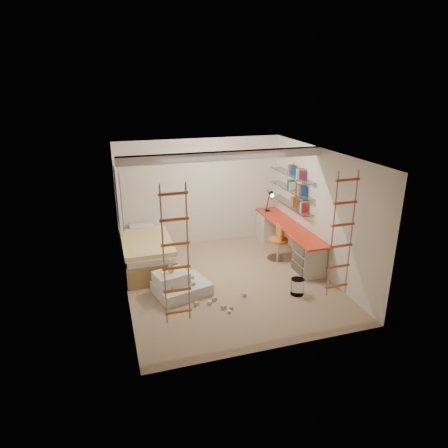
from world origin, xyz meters
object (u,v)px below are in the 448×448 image
object	(u,v)px
bed	(147,252)
swivel_chair	(278,247)
desk	(288,239)
play_platform	(179,285)

from	to	relation	value
bed	swivel_chair	world-z (taller)	swivel_chair
desk	swivel_chair	bearing A→B (deg)	-149.83
desk	play_platform	world-z (taller)	desk
bed	play_platform	size ratio (longest dim) A/B	1.73
desk	play_platform	distance (m)	2.95
desk	play_platform	size ratio (longest dim) A/B	2.43
desk	swivel_chair	distance (m)	0.38
desk	play_platform	xyz separation A→B (m)	(-2.76, -1.01, -0.23)
desk	bed	distance (m)	3.22
bed	play_platform	distance (m)	1.45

